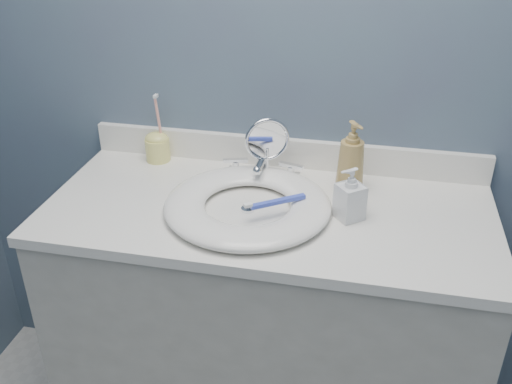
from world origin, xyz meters
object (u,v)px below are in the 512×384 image
(soap_bottle_amber, at_px, (351,157))
(toothbrush_holder, at_px, (157,146))
(soap_bottle_clear, at_px, (350,194))
(makeup_mirror, at_px, (267,147))

(soap_bottle_amber, xyz_separation_m, toothbrush_holder, (-0.61, 0.07, -0.05))
(soap_bottle_amber, xyz_separation_m, soap_bottle_clear, (0.01, -0.16, -0.03))
(soap_bottle_amber, distance_m, toothbrush_holder, 0.61)
(makeup_mirror, distance_m, toothbrush_holder, 0.37)
(soap_bottle_amber, bearing_deg, soap_bottle_clear, -120.38)
(soap_bottle_clear, bearing_deg, toothbrush_holder, -149.16)
(soap_bottle_amber, bearing_deg, toothbrush_holder, 139.02)
(makeup_mirror, bearing_deg, toothbrush_holder, 147.36)
(soap_bottle_amber, distance_m, soap_bottle_clear, 0.16)
(soap_bottle_clear, relative_size, toothbrush_holder, 0.65)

